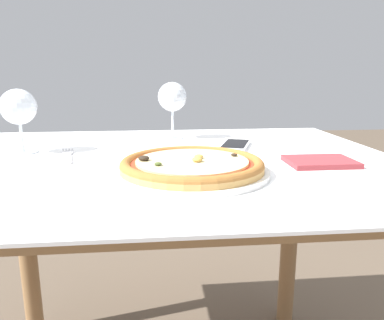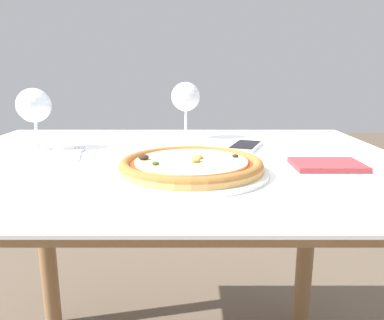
{
  "view_description": "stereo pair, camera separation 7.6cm",
  "coord_description": "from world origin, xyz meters",
  "px_view_note": "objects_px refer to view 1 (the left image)",
  "views": [
    {
      "loc": [
        -0.02,
        -0.89,
        0.94
      ],
      "look_at": [
        0.06,
        -0.15,
        0.77
      ],
      "focal_mm": 35.0,
      "sensor_mm": 36.0,
      "label": 1
    },
    {
      "loc": [
        0.06,
        -0.9,
        0.94
      ],
      "look_at": [
        0.06,
        -0.15,
        0.77
      ],
      "focal_mm": 35.0,
      "sensor_mm": 36.0,
      "label": 2
    }
  ],
  "objects_px": {
    "fork": "(68,156)",
    "wine_glass_far_left": "(172,98)",
    "wine_glass_far_right": "(18,108)",
    "pizza_plate": "(192,166)",
    "dining_table": "(164,197)",
    "cell_phone": "(235,145)"
  },
  "relations": [
    {
      "from": "fork",
      "to": "wine_glass_far_left",
      "type": "height_order",
      "value": "wine_glass_far_left"
    },
    {
      "from": "wine_glass_far_left",
      "to": "wine_glass_far_right",
      "type": "relative_size",
      "value": 1.07
    },
    {
      "from": "fork",
      "to": "pizza_plate",
      "type": "bearing_deg",
      "value": -33.85
    },
    {
      "from": "pizza_plate",
      "to": "wine_glass_far_left",
      "type": "bearing_deg",
      "value": 92.41
    },
    {
      "from": "wine_glass_far_right",
      "to": "wine_glass_far_left",
      "type": "bearing_deg",
      "value": 23.58
    },
    {
      "from": "dining_table",
      "to": "wine_glass_far_right",
      "type": "bearing_deg",
      "value": 164.79
    },
    {
      "from": "dining_table",
      "to": "wine_glass_far_left",
      "type": "distance_m",
      "value": 0.36
    },
    {
      "from": "fork",
      "to": "wine_glass_far_left",
      "type": "bearing_deg",
      "value": 40.33
    },
    {
      "from": "wine_glass_far_left",
      "to": "cell_phone",
      "type": "bearing_deg",
      "value": -42.58
    },
    {
      "from": "dining_table",
      "to": "fork",
      "type": "distance_m",
      "value": 0.26
    },
    {
      "from": "wine_glass_far_right",
      "to": "cell_phone",
      "type": "xyz_separation_m",
      "value": [
        0.57,
        0.02,
        -0.11
      ]
    },
    {
      "from": "wine_glass_far_left",
      "to": "cell_phone",
      "type": "distance_m",
      "value": 0.26
    },
    {
      "from": "fork",
      "to": "cell_phone",
      "type": "relative_size",
      "value": 1.06
    },
    {
      "from": "cell_phone",
      "to": "fork",
      "type": "bearing_deg",
      "value": -170.04
    },
    {
      "from": "dining_table",
      "to": "wine_glass_far_left",
      "type": "xyz_separation_m",
      "value": [
        0.04,
        0.27,
        0.23
      ]
    },
    {
      "from": "wine_glass_far_right",
      "to": "cell_phone",
      "type": "relative_size",
      "value": 1.04
    },
    {
      "from": "dining_table",
      "to": "cell_phone",
      "type": "relative_size",
      "value": 7.24
    },
    {
      "from": "dining_table",
      "to": "pizza_plate",
      "type": "height_order",
      "value": "pizza_plate"
    },
    {
      "from": "fork",
      "to": "cell_phone",
      "type": "bearing_deg",
      "value": 9.96
    },
    {
      "from": "wine_glass_far_left",
      "to": "cell_phone",
      "type": "height_order",
      "value": "wine_glass_far_left"
    },
    {
      "from": "wine_glass_far_left",
      "to": "cell_phone",
      "type": "relative_size",
      "value": 1.11
    },
    {
      "from": "pizza_plate",
      "to": "wine_glass_far_left",
      "type": "xyz_separation_m",
      "value": [
        -0.02,
        0.43,
        0.11
      ]
    }
  ]
}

